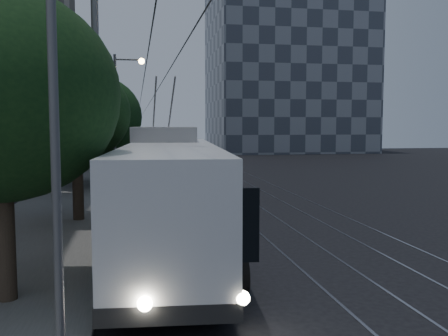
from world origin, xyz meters
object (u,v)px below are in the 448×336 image
trolleybus (170,196)px  streetlamp_far (121,104)px  pickup_silver (157,176)px  car_white_a (146,177)px  car_white_b (156,167)px  car_white_c (149,164)px  car_white_d (139,160)px  streetlamp_near (111,69)px

trolleybus → streetlamp_far: streetlamp_far is taller
trolleybus → streetlamp_far: 22.32m
trolleybus → pickup_silver: (0.22, 15.40, -0.95)m
car_white_a → pickup_silver: bearing=-61.4°
trolleybus → pickup_silver: bearing=93.4°
car_white_b → car_white_c: car_white_b is taller
streetlamp_far → car_white_a: bearing=-73.5°
car_white_a → car_white_c: 10.76m
car_white_a → streetlamp_far: streetlamp_far is taller
pickup_silver → car_white_d: pickup_silver is taller
pickup_silver → car_white_c: size_ratio=1.52×
car_white_b → car_white_d: (-1.23, 8.88, -0.05)m
streetlamp_near → car_white_a: bearing=86.0°
car_white_b → car_white_d: bearing=101.9°
trolleybus → streetlamp_near: bearing=-141.5°
car_white_c → car_white_d: 4.65m
pickup_silver → car_white_a: (-0.66, 1.02, -0.17)m
car_white_a → car_white_c: size_ratio=1.00×
car_white_a → car_white_b: car_white_b is taller
pickup_silver → car_white_a: 1.23m
streetlamp_far → streetlamp_near: bearing=-89.0°
pickup_silver → streetlamp_near: 17.28m
car_white_c → car_white_d: size_ratio=0.98×
car_white_d → car_white_a: bearing=-69.7°
car_white_d → car_white_c: bearing=-61.1°
car_white_b → streetlamp_near: 24.57m
pickup_silver → streetlamp_near: bearing=-114.7°
car_white_a → streetlamp_near: bearing=-98.2°
pickup_silver → trolleybus: bearing=-109.1°
car_white_c → streetlamp_near: size_ratio=0.45×
trolleybus → car_white_a: trolleybus is taller
car_white_c → car_white_a: bearing=-113.7°
car_white_c → streetlamp_far: (-2.08, -5.26, 4.83)m
car_white_b → streetlamp_near: streetlamp_near is taller
car_white_c → car_white_d: (-0.81, 4.58, 0.04)m
trolleybus → streetlamp_far: size_ratio=1.45×
car_white_b → car_white_c: (-0.42, 4.29, -0.09)m
car_white_b → streetlamp_near: size_ratio=0.58×
car_white_c → streetlamp_far: 7.44m
streetlamp_near → car_white_d: bearing=88.5°
car_white_a → streetlamp_far: (-1.63, 5.49, 4.81)m
car_white_a → streetlamp_near: 18.25m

